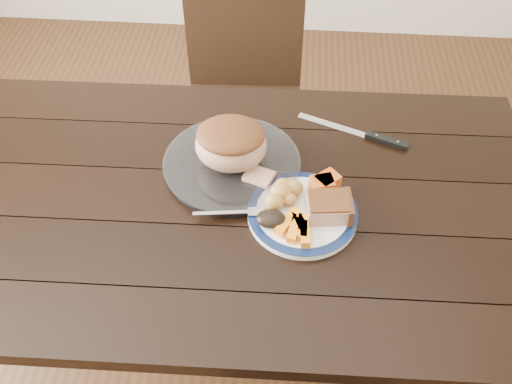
# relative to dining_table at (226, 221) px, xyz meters

# --- Properties ---
(ground) EXTENTS (4.00, 4.00, 0.00)m
(ground) POSITION_rel_dining_table_xyz_m (0.00, 0.00, -0.66)
(ground) COLOR #472B16
(ground) RESTS_ON ground
(dining_table) EXTENTS (1.62, 0.93, 0.75)m
(dining_table) POSITION_rel_dining_table_xyz_m (0.00, 0.00, 0.00)
(dining_table) COLOR black
(dining_table) RESTS_ON ground
(chair_far) EXTENTS (0.44, 0.45, 0.93)m
(chair_far) POSITION_rel_dining_table_xyz_m (-0.02, 0.74, -0.13)
(chair_far) COLOR black
(chair_far) RESTS_ON ground
(dinner_plate) EXTENTS (0.27, 0.27, 0.02)m
(dinner_plate) POSITION_rel_dining_table_xyz_m (0.19, -0.04, 0.10)
(dinner_plate) COLOR white
(dinner_plate) RESTS_ON dining_table
(plate_rim) EXTENTS (0.27, 0.27, 0.02)m
(plate_rim) POSITION_rel_dining_table_xyz_m (0.19, -0.04, 0.11)
(plate_rim) COLOR #0D1B41
(plate_rim) RESTS_ON dinner_plate
(serving_platter) EXTENTS (0.35, 0.35, 0.02)m
(serving_platter) POSITION_rel_dining_table_xyz_m (0.01, 0.11, 0.10)
(serving_platter) COLOR white
(serving_platter) RESTS_ON dining_table
(pork_slice) EXTENTS (0.11, 0.09, 0.04)m
(pork_slice) POSITION_rel_dining_table_xyz_m (0.25, -0.05, 0.14)
(pork_slice) COLOR tan
(pork_slice) RESTS_ON dinner_plate
(roasted_potatoes) EXTENTS (0.09, 0.09, 0.05)m
(roasted_potatoes) POSITION_rel_dining_table_xyz_m (0.15, -0.01, 0.13)
(roasted_potatoes) COLOR gold
(roasted_potatoes) RESTS_ON dinner_plate
(carrot_batons) EXTENTS (0.09, 0.11, 0.02)m
(carrot_batons) POSITION_rel_dining_table_xyz_m (0.18, -0.10, 0.12)
(carrot_batons) COLOR orange
(carrot_batons) RESTS_ON dinner_plate
(pumpkin_wedges) EXTENTS (0.08, 0.08, 0.04)m
(pumpkin_wedges) POSITION_rel_dining_table_xyz_m (0.25, 0.03, 0.13)
(pumpkin_wedges) COLOR #EE591A
(pumpkin_wedges) RESTS_ON dinner_plate
(dark_mushroom) EXTENTS (0.07, 0.05, 0.03)m
(dark_mushroom) POSITION_rel_dining_table_xyz_m (0.12, -0.09, 0.13)
(dark_mushroom) COLOR black
(dark_mushroom) RESTS_ON dinner_plate
(fork) EXTENTS (0.18, 0.04, 0.00)m
(fork) POSITION_rel_dining_table_xyz_m (0.03, -0.06, 0.11)
(fork) COLOR silver
(fork) RESTS_ON dinner_plate
(roast_joint) EXTENTS (0.18, 0.16, 0.12)m
(roast_joint) POSITION_rel_dining_table_xyz_m (0.01, 0.11, 0.17)
(roast_joint) COLOR tan
(roast_joint) RESTS_ON serving_platter
(cut_slice) EXTENTS (0.09, 0.08, 0.02)m
(cut_slice) POSITION_rel_dining_table_xyz_m (0.08, 0.06, 0.12)
(cut_slice) COLOR tan
(cut_slice) RESTS_ON serving_platter
(carving_knife) EXTENTS (0.30, 0.14, 0.01)m
(carving_knife) POSITION_rel_dining_table_xyz_m (0.38, 0.25, 0.10)
(carving_knife) COLOR silver
(carving_knife) RESTS_ON dining_table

